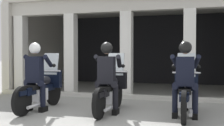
# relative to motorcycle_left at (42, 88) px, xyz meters

# --- Properties ---
(ground_plane) EXTENTS (80.00, 80.00, 0.00)m
(ground_plane) POSITION_rel_motorcycle_left_xyz_m (1.67, 2.76, -0.50)
(ground_plane) COLOR gray
(station_building) EXTENTS (8.76, 4.94, 3.26)m
(station_building) POSITION_rel_motorcycle_left_xyz_m (1.45, 5.12, 1.54)
(station_building) COLOR black
(station_building) RESTS_ON ground
(kerb_strip) EXTENTS (8.26, 0.24, 0.12)m
(kerb_strip) POSITION_rel_motorcycle_left_xyz_m (1.45, 2.18, -0.44)
(kerb_strip) COLOR #B7B5AD
(kerb_strip) RESTS_ON ground
(motorcycle_left) EXTENTS (0.62, 2.04, 1.35)m
(motorcycle_left) POSITION_rel_motorcycle_left_xyz_m (0.00, 0.00, 0.00)
(motorcycle_left) COLOR black
(motorcycle_left) RESTS_ON ground
(police_officer_left) EXTENTS (0.63, 0.61, 1.58)m
(police_officer_left) POSITION_rel_motorcycle_left_xyz_m (-0.00, -0.28, 0.44)
(police_officer_left) COLOR black
(police_officer_left) RESTS_ON ground
(motorcycle_center) EXTENTS (0.62, 2.04, 1.35)m
(motorcycle_center) POSITION_rel_motorcycle_left_xyz_m (1.67, 0.19, 0.00)
(motorcycle_center) COLOR black
(motorcycle_center) RESTS_ON ground
(police_officer_center) EXTENTS (0.63, 0.61, 1.58)m
(police_officer_center) POSITION_rel_motorcycle_left_xyz_m (1.67, -0.09, 0.44)
(police_officer_center) COLOR black
(police_officer_center) RESTS_ON ground
(motorcycle_right) EXTENTS (0.62, 2.04, 1.35)m
(motorcycle_right) POSITION_rel_motorcycle_left_xyz_m (3.34, 0.24, 0.00)
(motorcycle_right) COLOR black
(motorcycle_right) RESTS_ON ground
(police_officer_right) EXTENTS (0.63, 0.61, 1.58)m
(police_officer_right) POSITION_rel_motorcycle_left_xyz_m (3.34, -0.05, 0.44)
(police_officer_right) COLOR black
(police_officer_right) RESTS_ON ground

